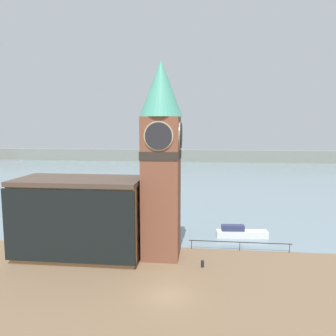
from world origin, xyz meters
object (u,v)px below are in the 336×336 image
at_px(clock_tower, 161,155).
at_px(pier_building, 80,217).
at_px(mooring_bollard_near, 202,263).
at_px(boat_near, 240,233).

height_order(clock_tower, pier_building, clock_tower).
distance_m(pier_building, mooring_bollard_near, 14.55).
bearing_deg(clock_tower, boat_near, 38.24).
xyz_separation_m(boat_near, mooring_bollard_near, (-4.90, -10.00, -0.20)).
bearing_deg(pier_building, mooring_bollard_near, -6.82).
relative_size(boat_near, mooring_bollard_near, 8.92).
height_order(clock_tower, boat_near, clock_tower).
bearing_deg(boat_near, clock_tower, -146.18).
bearing_deg(mooring_bollard_near, clock_tower, 152.12).
relative_size(pier_building, boat_near, 2.06).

